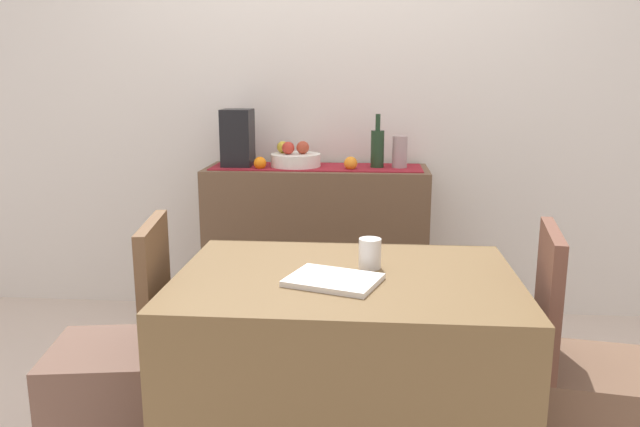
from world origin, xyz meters
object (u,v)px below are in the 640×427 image
object	(u,v)px
wine_bottle	(377,148)
chair_near_window	(115,394)
ceramic_vase	(400,152)
coffee_cup	(370,253)
chair_by_corner	(589,414)
sideboard_console	(317,246)
open_book	(333,280)
dining_table	(345,377)
coffee_maker	(238,138)
fruit_bowl	(296,160)

from	to	relation	value
wine_bottle	chair_near_window	size ratio (longest dim) A/B	0.33
ceramic_vase	coffee_cup	distance (m)	1.32
chair_near_window	chair_by_corner	size ratio (longest dim) A/B	1.00
sideboard_console	chair_by_corner	distance (m)	1.74
open_book	wine_bottle	bearing A→B (deg)	103.13
ceramic_vase	chair_by_corner	distance (m)	1.66
dining_table	coffee_maker	bearing A→B (deg)	115.42
wine_bottle	open_book	bearing A→B (deg)	-95.72
sideboard_console	fruit_bowl	distance (m)	0.50
wine_bottle	ceramic_vase	distance (m)	0.12
wine_bottle	sideboard_console	bearing A→B (deg)	180.00
wine_bottle	ceramic_vase	world-z (taller)	wine_bottle
coffee_maker	open_book	bearing A→B (deg)	-67.10
coffee_maker	open_book	xyz separation A→B (m)	(0.62, -1.46, -0.30)
chair_near_window	fruit_bowl	bearing A→B (deg)	70.27
fruit_bowl	wine_bottle	world-z (taller)	wine_bottle
open_book	coffee_cup	world-z (taller)	coffee_cup
chair_near_window	coffee_maker	bearing A→B (deg)	82.79
ceramic_vase	dining_table	distance (m)	1.53
fruit_bowl	chair_near_window	bearing A→B (deg)	-109.73
sideboard_console	chair_near_window	bearing A→B (deg)	-113.86
wine_bottle	ceramic_vase	size ratio (longest dim) A/B	1.66
wine_bottle	coffee_maker	xyz separation A→B (m)	(-0.76, 0.00, 0.05)
sideboard_console	chair_by_corner	bearing A→B (deg)	-52.65
fruit_bowl	open_book	world-z (taller)	fruit_bowl
sideboard_console	chair_near_window	world-z (taller)	chair_near_window
wine_bottle	chair_by_corner	bearing A→B (deg)	-62.38
chair_near_window	chair_by_corner	xyz separation A→B (m)	(1.66, 0.00, 0.00)
wine_bottle	open_book	world-z (taller)	wine_bottle
coffee_maker	open_book	distance (m)	1.62
coffee_maker	chair_by_corner	size ratio (longest dim) A/B	0.35
fruit_bowl	chair_by_corner	xyz separation A→B (m)	(1.16, -1.38, -0.67)
sideboard_console	dining_table	bearing A→B (deg)	-80.90
coffee_maker	coffee_cup	size ratio (longest dim) A/B	3.04
dining_table	chair_near_window	xyz separation A→B (m)	(-0.83, 0.00, -0.10)
sideboard_console	coffee_cup	xyz separation A→B (m)	(0.30, -1.29, 0.34)
coffee_cup	sideboard_console	bearing A→B (deg)	102.98
fruit_bowl	sideboard_console	bearing A→B (deg)	0.00
ceramic_vase	coffee_cup	xyz separation A→B (m)	(-0.15, -1.29, -0.19)
sideboard_console	open_book	xyz separation A→B (m)	(0.18, -1.46, 0.30)
wine_bottle	open_book	size ratio (longest dim) A/B	1.05
ceramic_vase	chair_near_window	xyz separation A→B (m)	(-1.06, -1.38, -0.72)
sideboard_console	chair_near_window	size ratio (longest dim) A/B	1.35
sideboard_console	fruit_bowl	world-z (taller)	fruit_bowl
dining_table	coffee_cup	bearing A→B (deg)	47.03
chair_by_corner	open_book	bearing A→B (deg)	-174.27
chair_by_corner	dining_table	bearing A→B (deg)	-179.82
dining_table	coffee_cup	size ratio (longest dim) A/B	10.94
dining_table	sideboard_console	bearing A→B (deg)	99.10
fruit_bowl	chair_by_corner	bearing A→B (deg)	-49.74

